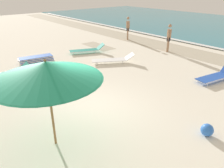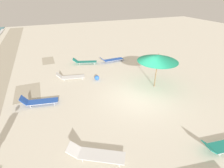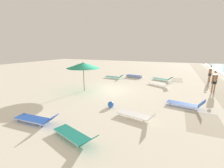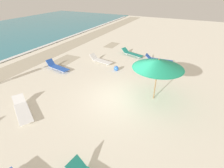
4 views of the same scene
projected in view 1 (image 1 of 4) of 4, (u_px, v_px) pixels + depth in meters
ground_plane at (86, 115)px, 7.48m from camera, size 60.00×60.00×0.16m
beach_umbrella at (46, 71)px, 5.12m from camera, size 2.70×2.70×2.42m
lounger_stack at (36, 59)px, 12.30m from camera, size 0.91×1.96×0.32m
sun_lounger_under_umbrella at (4, 73)px, 10.20m from camera, size 0.91×2.35×0.53m
sun_lounger_beside_umbrella at (217, 76)px, 9.93m from camera, size 0.96×2.15×0.61m
sun_lounger_near_water_left at (87, 50)px, 14.00m from camera, size 1.41×2.28×0.53m
sun_lounger_mid_beach_pair_a at (113, 59)px, 12.17m from camera, size 1.71×2.35×0.49m
beachgoer_wading_adult at (128, 27)px, 17.11m from camera, size 0.37×0.33×1.76m
beachgoer_shoreline_child at (169, 36)px, 13.93m from camera, size 0.29×0.42×1.76m
beach_ball at (207, 130)px, 6.25m from camera, size 0.37×0.37×0.37m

